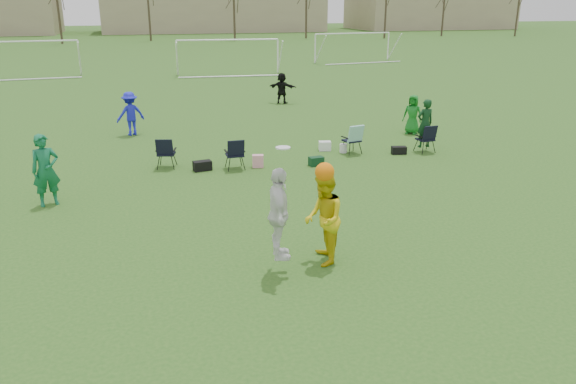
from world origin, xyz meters
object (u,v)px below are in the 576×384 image
object	(u,v)px
fielder_green_far	(413,114)
goal_right	(353,39)
fielder_green_near	(46,170)
goal_mid	(228,47)
fielder_black	(282,88)
fielder_blue	(130,114)
center_contest	(307,216)
goal_left	(22,49)

from	to	relation	value
fielder_green_far	goal_right	distance (m)	28.70
fielder_green_near	goal_right	world-z (taller)	goal_right
goal_mid	fielder_black	bearing A→B (deg)	-83.69
fielder_green_near	fielder_blue	bearing A→B (deg)	57.09
fielder_black	goal_right	distance (m)	22.45
center_contest	goal_mid	world-z (taller)	center_contest
fielder_green_far	fielder_black	size ratio (longest dim) A/B	0.98
fielder_green_far	goal_right	size ratio (longest dim) A/B	0.21
goal_left	goal_right	size ratio (longest dim) A/B	1.01
fielder_blue	center_contest	bearing A→B (deg)	84.51
fielder_blue	fielder_black	size ratio (longest dim) A/B	1.08
fielder_green_near	fielder_black	size ratio (longest dim) A/B	1.19
center_contest	goal_left	bearing A→B (deg)	106.83
fielder_green_far	goal_right	bearing A→B (deg)	117.03
goal_left	goal_mid	distance (m)	14.14
fielder_green_near	goal_left	bearing A→B (deg)	82.03
goal_right	center_contest	bearing A→B (deg)	-120.75
fielder_blue	goal_left	distance (m)	21.95
fielder_black	goal_mid	distance (m)	13.33
goal_right	fielder_green_near	bearing A→B (deg)	-130.98
fielder_green_near	goal_mid	bearing A→B (deg)	53.36
fielder_black	goal_left	bearing A→B (deg)	-12.12
fielder_green_near	goal_mid	world-z (taller)	goal_mid
center_contest	goal_left	size ratio (longest dim) A/B	0.34
goal_mid	goal_right	size ratio (longest dim) A/B	1.01
fielder_blue	goal_mid	size ratio (longest dim) A/B	0.23
fielder_green_near	goal_left	xyz separation A→B (m)	(-4.88, 28.54, 1.00)
fielder_green_far	center_contest	size ratio (longest dim) A/B	0.61
fielder_green_near	center_contest	size ratio (longest dim) A/B	0.74
goal_left	goal_right	distance (m)	26.31
fielder_green_far	goal_left	world-z (taller)	goal_left
fielder_blue	center_contest	xyz separation A→B (m)	(3.20, -12.92, 0.23)
fielder_green_near	goal_right	bearing A→B (deg)	39.33
fielder_blue	goal_left	size ratio (longest dim) A/B	0.23
fielder_green_near	fielder_blue	size ratio (longest dim) A/B	1.10
center_contest	goal_mid	xyz separation A→B (m)	(3.80, 31.70, 0.85)
fielder_blue	fielder_black	bearing A→B (deg)	-163.22
fielder_green_near	fielder_blue	world-z (taller)	fielder_green_near
fielder_green_near	goal_right	size ratio (longest dim) A/B	0.25
fielder_green_near	goal_left	size ratio (longest dim) A/B	0.25
fielder_blue	center_contest	size ratio (longest dim) A/B	0.67
fielder_green_near	fielder_black	distance (m)	16.41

